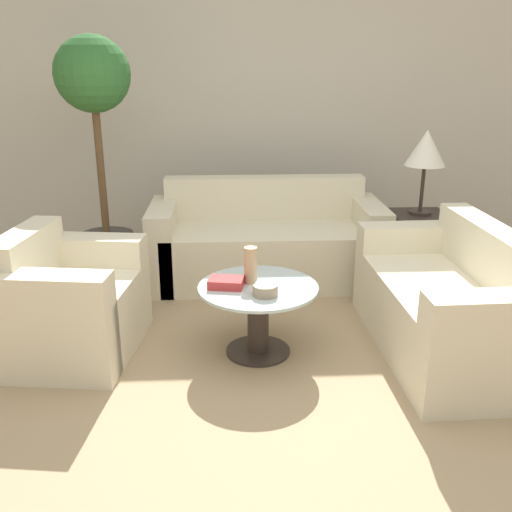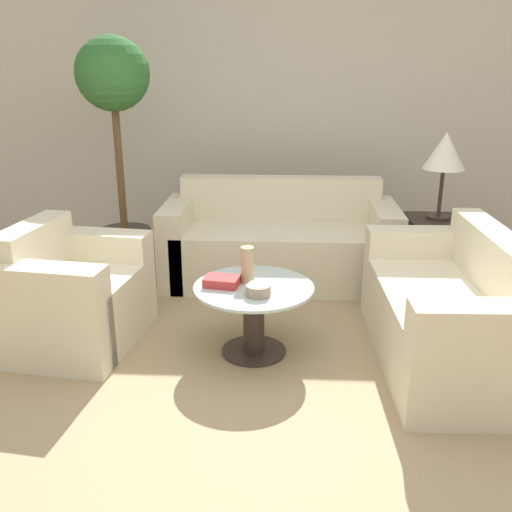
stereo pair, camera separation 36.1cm
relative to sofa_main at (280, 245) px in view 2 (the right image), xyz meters
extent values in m
plane|color=#9E754C|center=(-0.03, -2.01, -0.29)|extent=(14.00, 14.00, 0.00)
cube|color=beige|center=(-0.03, 1.07, 1.01)|extent=(10.00, 0.06, 2.60)
cube|color=tan|center=(-0.14, -1.29, -0.28)|extent=(3.25, 3.45, 0.01)
cube|color=beige|center=(0.00, -0.07, -0.06)|extent=(1.66, 0.77, 0.46)
cube|color=beige|center=(0.00, 0.23, 0.12)|extent=(1.66, 0.18, 0.81)
cube|color=beige|center=(-0.83, -0.07, 0.03)|extent=(0.20, 0.77, 0.64)
cube|color=beige|center=(0.83, -0.07, 0.03)|extent=(0.20, 0.77, 0.64)
cube|color=beige|center=(-1.26, -1.21, -0.06)|extent=(0.79, 0.78, 0.46)
cube|color=beige|center=(-1.52, -1.17, 0.10)|extent=(0.27, 0.71, 0.78)
cube|color=beige|center=(-1.30, -1.55, 0.03)|extent=(0.73, 0.29, 0.64)
cube|color=beige|center=(-1.21, -0.87, 0.03)|extent=(0.73, 0.29, 0.64)
cube|color=beige|center=(0.99, -1.33, -0.06)|extent=(0.77, 1.28, 0.46)
cube|color=beige|center=(1.27, -1.32, 0.11)|extent=(0.21, 1.27, 0.79)
cube|color=beige|center=(0.97, -0.69, 0.03)|extent=(0.74, 0.22, 0.64)
cube|color=beige|center=(1.01, -1.96, 0.03)|extent=(0.74, 0.22, 0.64)
cylinder|color=#332823|center=(-0.14, -1.29, -0.28)|extent=(0.40, 0.40, 0.02)
cylinder|color=#332823|center=(-0.14, -1.29, -0.07)|extent=(0.13, 0.13, 0.43)
cylinder|color=#B2C6C6|center=(-0.14, -1.29, 0.15)|extent=(0.72, 0.72, 0.02)
cube|color=#332823|center=(1.24, -0.07, -0.01)|extent=(0.45, 0.45, 0.55)
cylinder|color=#332823|center=(1.24, -0.07, 0.27)|extent=(0.18, 0.18, 0.02)
cylinder|color=#332823|center=(1.24, -0.07, 0.47)|extent=(0.03, 0.03, 0.37)
cone|color=white|center=(1.24, -0.07, 0.79)|extent=(0.32, 0.32, 0.28)
cylinder|color=#3D3833|center=(-1.31, 0.10, -0.10)|extent=(0.44, 0.44, 0.37)
cylinder|color=brown|center=(-1.31, 0.10, 0.63)|extent=(0.06, 0.06, 1.10)
sphere|color=#2D662D|center=(-1.31, 0.10, 1.34)|extent=(0.57, 0.57, 0.57)
cylinder|color=tan|center=(-0.18, -1.23, 0.27)|extent=(0.08, 0.08, 0.23)
cylinder|color=gray|center=(-0.10, -1.43, 0.19)|extent=(0.15, 0.15, 0.06)
cube|color=#BC3333|center=(-0.33, -1.30, 0.18)|extent=(0.22, 0.17, 0.05)
camera|label=1|loc=(-0.31, -4.45, 1.44)|focal=40.00mm
camera|label=2|loc=(0.05, -4.45, 1.44)|focal=40.00mm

